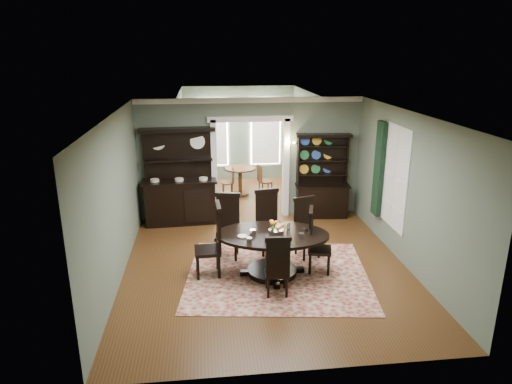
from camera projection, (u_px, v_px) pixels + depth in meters
The scene contains 19 objects.
room at pixel (267, 191), 8.50m from camera, with size 5.51×6.01×3.01m.
parlor at pixel (242, 139), 13.72m from camera, with size 3.51×3.50×3.01m.
doorway_trim at pixel (250, 154), 11.29m from camera, with size 2.08×0.25×2.57m.
right_window at pixel (387, 173), 9.63m from camera, with size 0.15×1.47×2.12m.
wall_sconce at pixel (289, 144), 11.17m from camera, with size 0.27×0.21×0.21m.
rug at pixel (278, 275), 8.68m from camera, with size 3.39×2.88×0.01m, color maroon.
dining_table at pixel (272, 246), 8.55m from camera, with size 2.27×2.20×0.83m.
centerpiece at pixel (276, 229), 8.52m from camera, with size 1.39×0.90×0.23m.
chair_far_left at pixel (228, 224), 9.31m from camera, with size 0.57×0.54×1.34m.
chair_far_mid at pixel (268, 219), 9.54m from camera, with size 0.57×0.55×1.34m.
chair_far_right at pixel (306, 225), 9.35m from camera, with size 0.57×0.55×1.25m.
chair_end_left at pixel (214, 238), 8.49m from camera, with size 0.52×0.55×1.41m.
chair_end_right at pixel (315, 239), 8.65m from camera, with size 0.55×0.57×1.27m.
chair_near at pixel (277, 265), 7.75m from camera, with size 0.45×0.43×1.15m.
sideboard at pixel (180, 191), 11.08m from camera, with size 1.81×0.72×2.34m.
welsh_dresser at pixel (322, 187), 11.53m from camera, with size 1.40×0.63×2.12m.
parlor_table at pixel (240, 177), 13.26m from camera, with size 0.89×0.89×0.83m.
parlor_chair_left at pixel (230, 181), 13.16m from camera, with size 0.37×0.36×0.86m.
parlor_chair_right at pixel (263, 180), 13.12m from camera, with size 0.43×0.42×0.95m.
Camera 1 is at (-1.13, -7.99, 4.12)m, focal length 32.00 mm.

